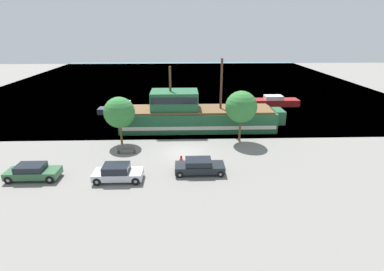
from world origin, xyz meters
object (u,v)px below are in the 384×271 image
(fire_hydrant, at_px, (181,159))
(parked_car_curb_front, at_px, (118,173))
(pirate_ship, at_px, (195,115))
(moored_boat_dockside, at_px, (276,102))
(moored_boat_outer, at_px, (123,109))
(parked_car_curb_mid, at_px, (33,172))
(parked_car_curb_rear, at_px, (199,166))
(bench_promenade_east, at_px, (126,150))

(fire_hydrant, bearing_deg, parked_car_curb_front, -148.58)
(pirate_ship, bearing_deg, moored_boat_dockside, 39.39)
(moored_boat_outer, bearing_deg, parked_car_curb_mid, -100.73)
(parked_car_curb_mid, bearing_deg, pirate_ship, 42.25)
(parked_car_curb_front, bearing_deg, fire_hydrant, 31.42)
(moored_boat_outer, relative_size, parked_car_curb_mid, 1.75)
(moored_boat_dockside, bearing_deg, moored_boat_outer, -171.24)
(parked_car_curb_front, bearing_deg, moored_boat_outer, 99.04)
(moored_boat_dockside, height_order, parked_car_curb_front, moored_boat_dockside)
(parked_car_curb_rear, bearing_deg, fire_hydrant, 126.24)
(parked_car_curb_mid, height_order, parked_car_curb_rear, parked_car_curb_mid)
(pirate_ship, height_order, moored_boat_outer, pirate_ship)
(pirate_ship, xyz_separation_m, parked_car_curb_front, (-7.18, -13.68, -1.05))
(parked_car_curb_mid, bearing_deg, fire_hydrant, 12.61)
(pirate_ship, relative_size, bench_promenade_east, 11.56)
(pirate_ship, bearing_deg, bench_promenade_east, -133.46)
(parked_car_curb_rear, relative_size, fire_hydrant, 5.78)
(fire_hydrant, xyz_separation_m, bench_promenade_east, (-5.73, 2.47, 0.03))
(parked_car_curb_front, xyz_separation_m, fire_hydrant, (5.44, 3.32, -0.31))
(pirate_ship, distance_m, parked_car_curb_rear, 12.63)
(moored_boat_dockside, height_order, moored_boat_outer, moored_boat_outer)
(pirate_ship, height_order, moored_boat_dockside, pirate_ship)
(pirate_ship, distance_m, moored_boat_dockside, 18.18)
(moored_boat_outer, xyz_separation_m, bench_promenade_east, (3.11, -15.61, -0.22))
(moored_boat_outer, bearing_deg, bench_promenade_east, -78.72)
(parked_car_curb_front, height_order, fire_hydrant, parked_car_curb_front)
(parked_car_curb_mid, bearing_deg, bench_promenade_east, 37.00)
(moored_boat_outer, bearing_deg, fire_hydrant, -63.93)
(moored_boat_outer, relative_size, bench_promenade_east, 4.33)
(parked_car_curb_front, bearing_deg, moored_boat_dockside, 49.91)
(fire_hydrant, height_order, bench_promenade_east, bench_promenade_east)
(moored_boat_outer, height_order, parked_car_curb_front, moored_boat_outer)
(fire_hydrant, bearing_deg, pirate_ship, 80.46)
(parked_car_curb_mid, distance_m, fire_hydrant, 13.14)
(parked_car_curb_mid, xyz_separation_m, parked_car_curb_rear, (14.45, 0.65, -0.02))
(parked_car_curb_mid, relative_size, parked_car_curb_rear, 1.00)
(moored_boat_dockside, relative_size, moored_boat_outer, 0.93)
(moored_boat_dockside, bearing_deg, parked_car_curb_rear, -120.40)
(parked_car_curb_rear, relative_size, bench_promenade_east, 2.46)
(moored_boat_dockside, relative_size, fire_hydrant, 9.46)
(moored_boat_outer, relative_size, parked_car_curb_rear, 1.76)
(moored_boat_dockside, distance_m, parked_car_curb_front, 32.93)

